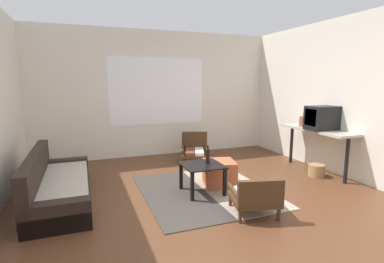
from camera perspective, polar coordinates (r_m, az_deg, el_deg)
name	(u,v)px	position (r m, az deg, el deg)	size (l,w,h in m)	color
ground_plane	(215,207)	(3.98, 4.50, -14.43)	(7.80, 7.80, 0.00)	#56331E
far_wall_with_window	(157,94)	(6.54, -6.87, 7.24)	(5.60, 0.13, 2.70)	silver
side_wall_right	(355,98)	(5.54, 29.16, 5.64)	(0.12, 6.60, 2.70)	silver
area_rug	(205,191)	(4.48, 2.52, -11.49)	(1.81, 2.03, 0.01)	#38332D
couch	(56,186)	(4.49, -24.90, -9.60)	(0.74, 2.06, 0.68)	black
coffee_table	(202,170)	(4.32, 2.00, -7.51)	(0.57, 0.56, 0.43)	black
armchair_by_window	(195,149)	(6.03, 0.50, -3.39)	(0.72, 0.78, 0.58)	#472D19
armchair_striped_foreground	(255,196)	(3.73, 12.22, -12.16)	(0.67, 0.67, 0.51)	#472D19
ottoman_orange	(219,173)	(4.68, 5.33, -8.09)	(0.47, 0.47, 0.40)	#BC5633
console_shelf	(317,133)	(5.69, 23.16, -0.35)	(0.47, 1.45, 0.79)	#B2AD9E
crt_television	(322,118)	(5.58, 24.00, 2.44)	(0.54, 0.34, 0.41)	black
clay_vase	(306,121)	(5.89, 21.22, 1.94)	(0.23, 0.23, 0.27)	brown
glass_bottle	(208,156)	(4.32, 3.09, -4.76)	(0.06, 0.06, 0.27)	black
wicker_basket	(316,170)	(5.56, 23.03, -6.97)	(0.27, 0.27, 0.21)	#9E7A4C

